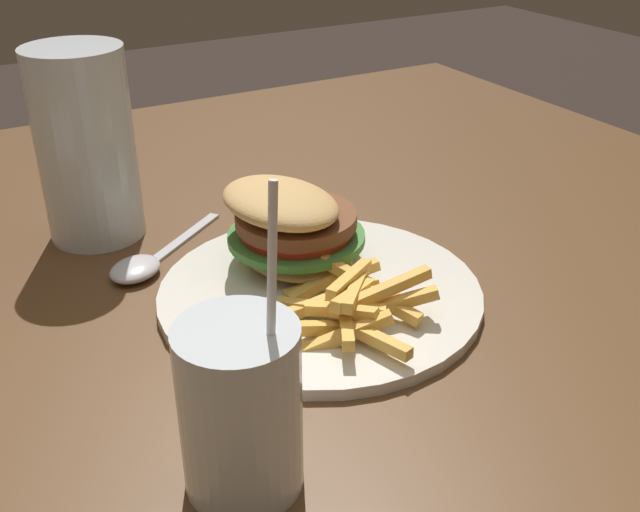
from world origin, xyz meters
name	(u,v)px	position (x,y,z in m)	size (l,w,h in m)	color
dining_table	(209,426)	(0.00, 0.00, 0.63)	(1.22, 1.38, 0.71)	brown
meal_plate_near	(307,259)	(0.04, -0.11, 0.74)	(0.27, 0.27, 0.09)	silver
beer_glass	(87,151)	(0.23, 0.02, 0.79)	(0.09, 0.09, 0.18)	silver
juice_glass	(241,414)	(-0.14, 0.03, 0.76)	(0.07, 0.07, 0.19)	silver
spoon	(141,266)	(0.14, 0.00, 0.72)	(0.12, 0.14, 0.01)	silver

